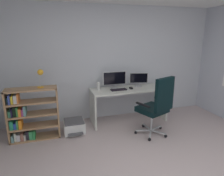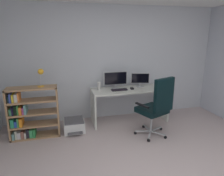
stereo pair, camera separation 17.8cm
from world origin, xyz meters
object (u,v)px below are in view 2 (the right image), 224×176
(keyboard, at_px, (119,90))
(computer_mouse, at_px, (132,88))
(desktop_speaker, at_px, (99,86))
(desk_lamp, at_px, (41,74))
(bookshelf, at_px, (29,115))
(office_chair, at_px, (157,105))
(monitor_secondary, at_px, (140,79))
(monitor_main, at_px, (115,79))
(desk, at_px, (130,97))
(printer, at_px, (74,125))

(keyboard, distance_m, computer_mouse, 0.29)
(desktop_speaker, relative_size, desk_lamp, 0.51)
(desktop_speaker, xyz_separation_m, bookshelf, (-1.39, -0.33, -0.38))
(office_chair, bearing_deg, keyboard, 122.23)
(monitor_secondary, bearing_deg, desk_lamp, -169.63)
(computer_mouse, bearing_deg, monitor_main, 156.06)
(desk, bearing_deg, bookshelf, -173.04)
(desk, relative_size, office_chair, 1.41)
(desk_lamp, bearing_deg, printer, 5.86)
(monitor_main, relative_size, bookshelf, 0.54)
(monitor_main, xyz_separation_m, computer_mouse, (0.33, -0.16, -0.19))
(monitor_main, xyz_separation_m, keyboard, (0.04, -0.18, -0.20))
(monitor_secondary, bearing_deg, bookshelf, -170.79)
(monitor_main, distance_m, bookshelf, 1.88)
(desktop_speaker, distance_m, desk_lamp, 1.23)
(monitor_main, xyz_separation_m, office_chair, (0.53, -0.96, -0.32))
(computer_mouse, bearing_deg, desk, 141.26)
(desk, relative_size, bookshelf, 1.70)
(office_chair, distance_m, desk_lamp, 2.18)
(desktop_speaker, relative_size, office_chair, 0.15)
(monitor_secondary, distance_m, printer, 1.76)
(desk_lamp, bearing_deg, monitor_main, 14.22)
(desk_lamp, xyz_separation_m, printer, (0.54, 0.06, -1.09))
(monitor_secondary, xyz_separation_m, keyboard, (-0.54, -0.18, -0.17))
(computer_mouse, distance_m, bookshelf, 2.13)
(bookshelf, bearing_deg, office_chair, -14.09)
(monitor_secondary, distance_m, keyboard, 0.59)
(desk, xyz_separation_m, monitor_main, (-0.29, 0.13, 0.40))
(desk_lamp, distance_m, printer, 1.22)
(monitor_secondary, xyz_separation_m, computer_mouse, (-0.25, -0.16, -0.16))
(bookshelf, xyz_separation_m, desk_lamp, (0.27, 0.00, 0.76))
(printer, bearing_deg, computer_mouse, 7.17)
(desk, height_order, desk_lamp, desk_lamp)
(keyboard, relative_size, bookshelf, 0.35)
(desktop_speaker, bearing_deg, office_chair, -45.23)
(monitor_main, height_order, keyboard, monitor_main)
(monitor_secondary, height_order, bookshelf, monitor_secondary)
(desktop_speaker, relative_size, bookshelf, 0.17)
(computer_mouse, xyz_separation_m, desktop_speaker, (-0.70, 0.11, 0.07))
(monitor_main, height_order, monitor_secondary, monitor_main)
(desktop_speaker, distance_m, printer, 0.96)
(monitor_main, distance_m, office_chair, 1.14)
(desk, distance_m, computer_mouse, 0.21)
(computer_mouse, height_order, printer, computer_mouse)
(desk, height_order, monitor_secondary, monitor_secondary)
(keyboard, height_order, desk_lamp, desk_lamp)
(desktop_speaker, height_order, bookshelf, bookshelf)
(monitor_main, height_order, desk_lamp, desk_lamp)
(monitor_secondary, relative_size, keyboard, 1.21)
(desktop_speaker, distance_m, bookshelf, 1.48)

